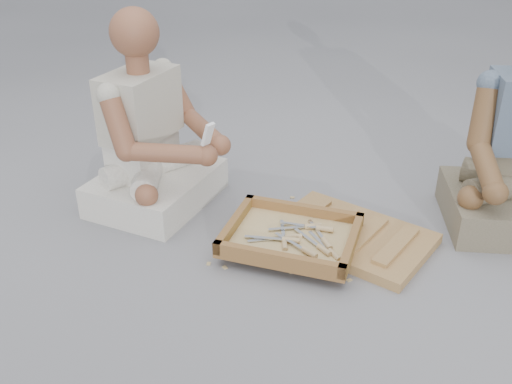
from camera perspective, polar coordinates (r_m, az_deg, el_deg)
The scene contains 27 objects.
ground at distance 2.10m, azimuth -1.68°, elevation -10.33°, with size 60.00×60.00×0.00m, color gray.
carved_panel at distance 2.41m, azimuth 9.41°, elevation -4.34°, with size 0.63×0.42×0.04m, color olive.
tool_tray at distance 2.30m, azimuth 3.55°, elevation -4.50°, with size 0.61×0.54×0.07m.
chisel_0 at distance 2.22m, azimuth 7.53°, elevation -5.98°, with size 0.20×0.12×0.02m.
chisel_1 at distance 2.26m, azimuth 2.84°, elevation -4.98°, with size 0.14×0.19×0.02m.
chisel_2 at distance 2.28m, azimuth 3.21°, elevation -4.55°, with size 0.17×0.17×0.02m.
chisel_3 at distance 2.27m, azimuth 6.88°, elevation -4.84°, with size 0.18×0.15×0.02m.
chisel_4 at distance 2.34m, azimuth 6.36°, elevation -3.58°, with size 0.21×0.09×0.02m.
chisel_5 at distance 2.35m, azimuth 5.20°, elevation -3.44°, with size 0.17×0.16×0.02m.
chisel_6 at distance 2.20m, azimuth 4.95°, elevation -5.82°, with size 0.22×0.07×0.02m.
chisel_7 at distance 2.23m, azimuth 6.47°, elevation -5.54°, with size 0.21×0.10×0.02m.
chisel_8 at distance 2.26m, azimuth 2.96°, elevation -4.77°, with size 0.20×0.11×0.02m.
wood_chip_0 at distance 2.71m, azimuth 3.66°, elevation -0.55°, with size 0.02×0.01×0.00m, color #DAC480.
wood_chip_1 at distance 2.21m, azimuth 3.49°, elevation -7.96°, with size 0.02×0.01×0.00m, color #DAC480.
wood_chip_2 at distance 2.52m, azimuth 5.52°, elevation -3.01°, with size 0.02×0.01×0.00m, color #DAC480.
wood_chip_3 at distance 2.23m, azimuth -3.13°, elevation -7.54°, with size 0.02×0.01×0.00m, color #DAC480.
wood_chip_4 at distance 2.49m, azimuth 10.31°, elevation -3.76°, with size 0.02×0.01×0.00m, color #DAC480.
wood_chip_5 at distance 2.26m, azimuth -4.76°, elevation -7.16°, with size 0.02×0.01×0.00m, color #DAC480.
wood_chip_6 at distance 2.26m, azimuth 9.27°, elevation -7.35°, with size 0.02×0.01×0.00m, color #DAC480.
wood_chip_7 at distance 2.34m, azimuth 3.72°, elevation -5.67°, with size 0.02×0.01×0.00m, color #DAC480.
wood_chip_8 at distance 2.44m, azimuth 5.15°, elevation -4.19°, with size 0.02×0.01×0.00m, color #DAC480.
wood_chip_9 at distance 2.19m, azimuth 9.32°, elevation -8.68°, with size 0.02×0.01×0.00m, color #DAC480.
wood_chip_10 at distance 2.31m, azimuth 8.71°, elevation -6.45°, with size 0.02×0.01×0.00m, color #DAC480.
wood_chip_11 at distance 2.56m, azimuth -0.03°, elevation -2.37°, with size 0.02×0.01×0.00m, color #DAC480.
wood_chip_12 at distance 2.37m, azimuth -1.46°, elevation -5.16°, with size 0.02×0.01×0.00m, color #DAC480.
craftsman at distance 2.59m, azimuth -10.39°, elevation 4.92°, with size 0.63×0.63×0.88m.
mobile_phone at distance 2.33m, azimuth -4.83°, elevation 5.79°, with size 0.05×0.05×0.10m.
Camera 1 is at (0.99, -1.30, 1.31)m, focal length 40.00 mm.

